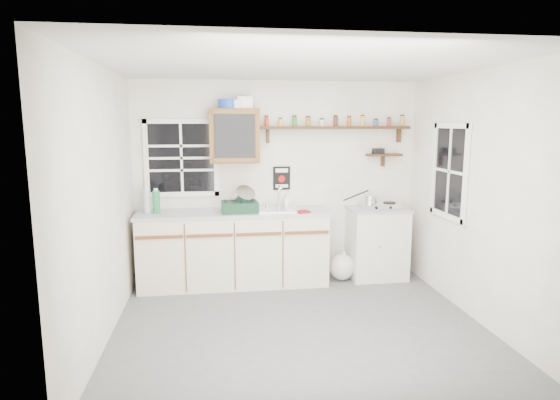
{
  "coord_description": "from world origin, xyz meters",
  "views": [
    {
      "loc": [
        -0.78,
        -4.3,
        1.98
      ],
      "look_at": [
        -0.11,
        0.55,
        1.17
      ],
      "focal_mm": 30.0,
      "sensor_mm": 36.0,
      "label": 1
    }
  ],
  "objects_px": {
    "spice_shelf": "(336,127)",
    "hotplate": "(380,206)",
    "right_cabinet": "(377,243)",
    "dish_rack": "(241,204)",
    "main_cabinet": "(234,248)",
    "upper_cabinet": "(234,136)"
  },
  "relations": [
    {
      "from": "upper_cabinet",
      "to": "hotplate",
      "type": "relative_size",
      "value": 1.24
    },
    {
      "from": "main_cabinet",
      "to": "hotplate",
      "type": "distance_m",
      "value": 1.91
    },
    {
      "from": "main_cabinet",
      "to": "hotplate",
      "type": "xyz_separation_m",
      "value": [
        1.85,
        0.01,
        0.48
      ]
    },
    {
      "from": "main_cabinet",
      "to": "dish_rack",
      "type": "distance_m",
      "value": 0.57
    },
    {
      "from": "upper_cabinet",
      "to": "dish_rack",
      "type": "relative_size",
      "value": 1.48
    },
    {
      "from": "main_cabinet",
      "to": "spice_shelf",
      "type": "relative_size",
      "value": 1.21
    },
    {
      "from": "right_cabinet",
      "to": "dish_rack",
      "type": "bearing_deg",
      "value": -176.9
    },
    {
      "from": "spice_shelf",
      "to": "upper_cabinet",
      "type": "bearing_deg",
      "value": -176.9
    },
    {
      "from": "hotplate",
      "to": "right_cabinet",
      "type": "bearing_deg",
      "value": 134.35
    },
    {
      "from": "main_cabinet",
      "to": "hotplate",
      "type": "bearing_deg",
      "value": 0.17
    },
    {
      "from": "dish_rack",
      "to": "hotplate",
      "type": "distance_m",
      "value": 1.76
    },
    {
      "from": "right_cabinet",
      "to": "dish_rack",
      "type": "xyz_separation_m",
      "value": [
        -1.74,
        -0.09,
        0.57
      ]
    },
    {
      "from": "spice_shelf",
      "to": "hotplate",
      "type": "height_order",
      "value": "spice_shelf"
    },
    {
      "from": "upper_cabinet",
      "to": "dish_rack",
      "type": "xyz_separation_m",
      "value": [
        0.06,
        -0.21,
        -0.8
      ]
    },
    {
      "from": "dish_rack",
      "to": "hotplate",
      "type": "relative_size",
      "value": 0.84
    },
    {
      "from": "main_cabinet",
      "to": "upper_cabinet",
      "type": "xyz_separation_m",
      "value": [
        0.03,
        0.14,
        1.36
      ]
    },
    {
      "from": "upper_cabinet",
      "to": "hotplate",
      "type": "xyz_separation_m",
      "value": [
        1.82,
        -0.14,
        -0.88
      ]
    },
    {
      "from": "spice_shelf",
      "to": "dish_rack",
      "type": "bearing_deg",
      "value": -166.97
    },
    {
      "from": "main_cabinet",
      "to": "upper_cabinet",
      "type": "height_order",
      "value": "upper_cabinet"
    },
    {
      "from": "right_cabinet",
      "to": "spice_shelf",
      "type": "relative_size",
      "value": 0.48
    },
    {
      "from": "main_cabinet",
      "to": "dish_rack",
      "type": "height_order",
      "value": "dish_rack"
    },
    {
      "from": "spice_shelf",
      "to": "hotplate",
      "type": "bearing_deg",
      "value": -21.02
    }
  ]
}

